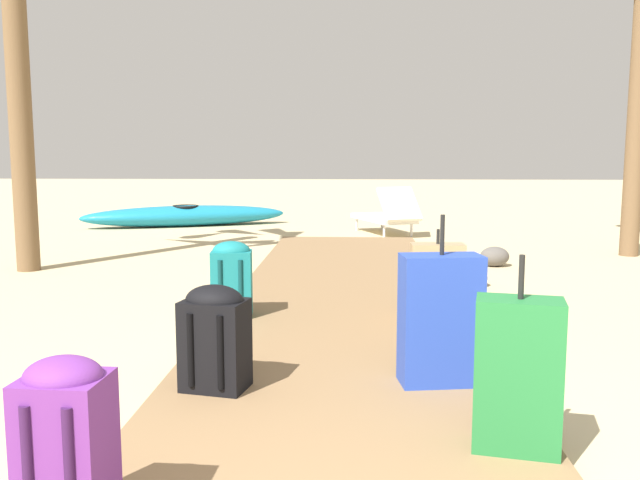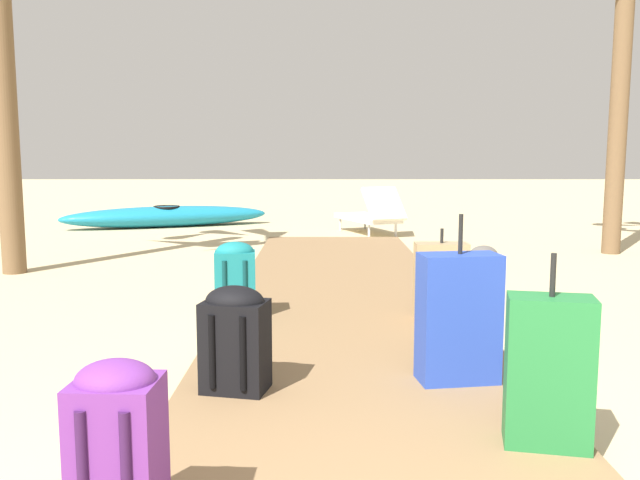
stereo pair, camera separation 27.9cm
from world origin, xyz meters
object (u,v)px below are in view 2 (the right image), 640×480
(backpack_teal, at_px, (237,278))
(suitcase_tan, at_px, (443,281))
(backpack_black, at_px, (237,336))
(kayak, at_px, (169,216))
(suitcase_green, at_px, (550,372))
(suitcase_blue, at_px, (460,318))
(backpack_purple, at_px, (119,447))
(lounge_chair, at_px, (373,215))

(backpack_teal, height_order, suitcase_tan, suitcase_tan)
(backpack_black, relative_size, kayak, 0.15)
(suitcase_green, distance_m, suitcase_tan, 2.22)
(suitcase_blue, relative_size, backpack_black, 1.64)
(suitcase_blue, bearing_deg, suitcase_tan, 83.58)
(suitcase_tan, relative_size, backpack_black, 1.22)
(backpack_purple, xyz_separation_m, lounge_chair, (1.49, 8.93, -0.07))
(suitcase_blue, bearing_deg, backpack_teal, 134.08)
(suitcase_green, xyz_separation_m, backpack_teal, (-1.62, 2.27, -0.02))
(suitcase_tan, xyz_separation_m, backpack_black, (-1.36, -1.55, 0.01))
(suitcase_blue, height_order, backpack_teal, suitcase_blue)
(backpack_black, bearing_deg, kayak, 105.11)
(backpack_black, distance_m, lounge_chair, 7.66)
(backpack_black, bearing_deg, backpack_teal, 97.15)
(suitcase_green, bearing_deg, lounge_chair, 90.92)
(lounge_chair, bearing_deg, suitcase_tan, -89.32)
(backpack_purple, bearing_deg, backpack_teal, 89.98)
(backpack_teal, xyz_separation_m, kayak, (-2.14, 7.08, -0.20))
(backpack_teal, bearing_deg, backpack_black, -82.85)
(backpack_black, bearing_deg, lounge_chair, 80.29)
(suitcase_green, xyz_separation_m, backpack_black, (-1.42, 0.67, -0.03))
(suitcase_tan, distance_m, backpack_black, 2.06)
(backpack_purple, bearing_deg, backpack_black, 81.69)
(backpack_teal, distance_m, backpack_black, 1.62)
(backpack_teal, xyz_separation_m, backpack_black, (0.20, -1.60, -0.01))
(backpack_black, bearing_deg, suitcase_green, -25.09)
(backpack_purple, xyz_separation_m, suitcase_tan, (1.56, 2.93, -0.02))
(suitcase_blue, relative_size, backpack_purple, 1.54)
(suitcase_green, relative_size, backpack_black, 1.48)
(lounge_chair, height_order, kayak, lounge_chair)
(kayak, bearing_deg, suitcase_tan, -62.54)
(suitcase_green, relative_size, kayak, 0.22)
(backpack_purple, distance_m, kayak, 10.30)
(kayak, bearing_deg, backpack_teal, -73.15)
(suitcase_blue, xyz_separation_m, kayak, (-3.55, 8.54, -0.24))
(kayak, bearing_deg, backpack_black, -74.89)
(suitcase_green, distance_m, backpack_black, 1.57)
(backpack_black, height_order, kayak, backpack_black)
(lounge_chair, xyz_separation_m, kayak, (-3.64, 1.14, -0.14))
(lounge_chair, bearing_deg, suitcase_blue, -90.67)
(backpack_purple, relative_size, lounge_chair, 0.37)
(suitcase_blue, distance_m, lounge_chair, 7.40)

